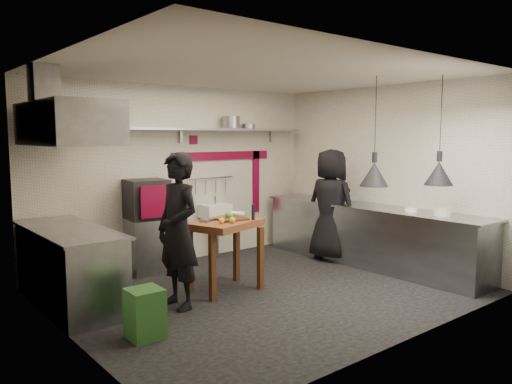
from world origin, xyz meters
TOP-DOWN VIEW (x-y plane):
  - floor at (0.00, 0.00)m, footprint 5.00×5.00m
  - ceiling at (0.00, 0.00)m, footprint 5.00×5.00m
  - wall_back at (0.00, 2.10)m, footprint 5.00×0.04m
  - wall_front at (0.00, -2.10)m, footprint 5.00×0.04m
  - wall_left at (-2.50, 0.00)m, footprint 0.04×4.20m
  - wall_right at (2.50, 0.00)m, footprint 0.04×4.20m
  - red_band_horiz at (0.95, 2.08)m, footprint 1.70×0.02m
  - red_band_vert at (1.55, 2.08)m, footprint 0.14×0.02m
  - red_tile_a at (0.25, 2.08)m, footprint 0.14×0.02m
  - red_tile_b at (-0.10, 2.08)m, footprint 0.14×0.02m
  - back_shelf at (0.00, 1.92)m, footprint 4.60×0.34m
  - shelf_bracket_left at (-1.90, 2.07)m, footprint 0.04×0.06m
  - shelf_bracket_mid at (0.00, 2.07)m, footprint 0.04×0.06m
  - shelf_bracket_right at (1.90, 2.07)m, footprint 0.04×0.06m
  - pan_far_left at (-1.30, 1.92)m, footprint 0.31×0.31m
  - pan_mid_left at (-1.07, 1.92)m, footprint 0.31×0.31m
  - stock_pot at (0.88, 1.92)m, footprint 0.32×0.32m
  - pan_right at (1.25, 1.92)m, footprint 0.26×0.26m
  - oven_stand at (-0.71, 1.80)m, footprint 0.69×0.64m
  - combi_oven at (-0.75, 1.80)m, footprint 0.63×0.59m
  - oven_door at (-0.75, 1.47)m, footprint 0.50×0.09m
  - oven_glass at (-0.74, 1.48)m, footprint 0.35×0.06m
  - hand_sink at (0.55, 1.92)m, footprint 0.46×0.34m
  - sink_tap at (0.55, 1.92)m, footprint 0.03×0.03m
  - sink_drain at (0.55, 1.88)m, footprint 0.06×0.06m
  - utensil_rail at (0.55, 2.06)m, footprint 0.90×0.02m
  - counter_right at (2.15, 0.00)m, footprint 0.70×3.80m
  - counter_right_top at (2.15, 0.00)m, footprint 0.76×3.90m
  - plate_stack at (2.12, -1.23)m, footprint 0.25×0.25m
  - small_bowl_right at (2.10, -0.77)m, footprint 0.22×0.22m
  - counter_left at (-2.15, 1.05)m, footprint 0.70×1.90m
  - counter_left_top at (-2.15, 1.05)m, footprint 0.76×2.00m
  - extractor_hood at (-2.10, 1.05)m, footprint 0.78×1.60m
  - hood_duct at (-2.35, 1.05)m, footprint 0.28×0.28m
  - green_bin at (-1.91, -0.41)m, footprint 0.34×0.34m
  - prep_table at (-0.38, 0.35)m, footprint 1.07×0.88m
  - cutting_board at (-0.28, 0.33)m, footprint 0.39×0.30m
  - pepper_mill at (-0.05, 0.18)m, footprint 0.06×0.06m
  - lemon_a at (-0.54, 0.20)m, footprint 0.10×0.10m
  - lemon_b at (-0.41, 0.15)m, footprint 0.10×0.10m
  - veg_ball at (-0.25, 0.44)m, footprint 0.12×0.12m
  - steel_tray at (-0.58, 0.46)m, footprint 0.22×0.18m
  - bowl at (-0.05, 0.51)m, footprint 0.24×0.24m
  - heat_lamp_near at (1.35, -0.67)m, footprint 0.39×0.39m
  - heat_lamp_far at (1.93, -1.27)m, footprint 0.49×0.49m
  - chef_left at (-1.18, 0.17)m, footprint 0.47×0.69m
  - chef_right at (1.90, 0.59)m, footprint 0.70×0.96m

SIDE VIEW (x-z plane):
  - floor at x=0.00m, z-range 0.00..0.00m
  - green_bin at x=-1.91m, z-range 0.00..0.50m
  - sink_drain at x=0.55m, z-range 0.01..0.67m
  - oven_stand at x=-0.71m, z-range 0.00..0.80m
  - counter_right at x=2.15m, z-range 0.00..0.90m
  - counter_left at x=-2.15m, z-range 0.00..0.90m
  - prep_table at x=-0.38m, z-range 0.00..0.92m
  - hand_sink at x=0.55m, z-range 0.67..0.89m
  - chef_right at x=1.90m, z-range 0.00..1.81m
  - chef_left at x=-1.18m, z-range 0.00..1.83m
  - counter_right_top at x=2.15m, z-range 0.90..0.93m
  - counter_left_top at x=-2.15m, z-range 0.90..0.93m
  - cutting_board at x=-0.28m, z-range 0.92..0.94m
  - steel_tray at x=-0.58m, z-range 0.92..0.95m
  - bowl at x=-0.05m, z-range 0.92..0.98m
  - small_bowl_right at x=2.10m, z-range 0.93..0.98m
  - lemon_b at x=-0.41m, z-range 0.92..1.00m
  - sink_tap at x=0.55m, z-range 0.89..1.03m
  - lemon_a at x=-0.54m, z-range 0.92..1.00m
  - veg_ball at x=-0.25m, z-range 0.92..1.02m
  - plate_stack at x=2.12m, z-range 0.93..1.06m
  - pepper_mill at x=-0.05m, z-range 0.92..1.12m
  - combi_oven at x=-0.75m, z-range 0.80..1.38m
  - oven_door at x=-0.75m, z-range 0.86..1.32m
  - oven_glass at x=-0.74m, z-range 0.92..1.26m
  - red_band_vert at x=1.55m, z-range 0.65..1.75m
  - utensil_rail at x=0.55m, z-range 1.31..1.33m
  - wall_back at x=0.00m, z-range 0.00..2.80m
  - wall_front at x=0.00m, z-range 0.00..2.80m
  - wall_left at x=-2.50m, z-range 0.00..2.80m
  - wall_right at x=2.50m, z-range 0.00..2.80m
  - red_band_horiz at x=0.95m, z-range 1.61..1.75m
  - red_tile_b at x=-0.10m, z-range 1.61..1.75m
  - red_tile_a at x=0.25m, z-range 1.88..2.02m
  - shelf_bracket_left at x=-1.90m, z-range 1.90..2.14m
  - shelf_bracket_mid at x=0.00m, z-range 1.90..2.14m
  - shelf_bracket_right at x=1.90m, z-range 1.90..2.14m
  - heat_lamp_near at x=1.35m, z-range 1.34..2.80m
  - heat_lamp_far at x=1.93m, z-range 1.36..2.80m
  - back_shelf at x=0.00m, z-range 2.10..2.14m
  - extractor_hood at x=-2.10m, z-range 1.90..2.40m
  - pan_mid_left at x=-1.07m, z-range 2.14..2.21m
  - pan_right at x=1.25m, z-range 2.14..2.22m
  - pan_far_left at x=-1.30m, z-range 2.14..2.23m
  - stock_pot at x=0.88m, z-range 2.14..2.34m
  - hood_duct at x=-2.35m, z-range 2.30..2.80m
  - ceiling at x=0.00m, z-range 2.80..2.80m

